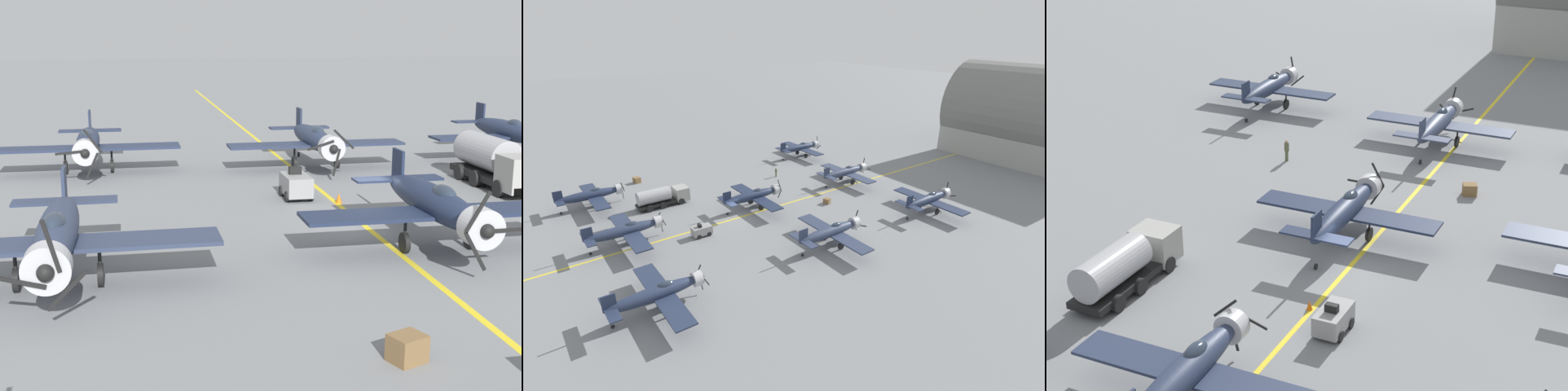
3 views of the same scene
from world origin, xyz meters
The scene contains 17 objects.
ground_plane centered at (0.00, 0.00, 0.00)m, with size 400.00×400.00×0.00m, color slate.
taxiway_stripe centered at (0.00, 0.00, 0.00)m, with size 0.30×160.00×0.01m, color yellow.
airplane_mid_right centered at (13.94, 6.04, 2.01)m, with size 12.00×9.98×3.76m.
airplane_near_right centered at (13.67, -16.09, 2.01)m, with size 12.00×9.98×3.65m.
airplane_far_right centered at (14.79, 24.65, 2.01)m, with size 12.00×9.98×3.80m.
airplane_far_left centered at (-18.48, 26.38, 2.01)m, with size 12.00×9.98×3.78m.
airplane_near_left centered at (-16.42, -15.70, 2.01)m, with size 12.00×9.98×3.65m.
airplane_near_center centered at (-1.48, -14.79, 2.01)m, with size 12.00×9.98×3.65m.
airplane_mid_center centered at (-1.74, 4.29, 2.01)m, with size 12.00×9.98×3.65m.
airplane_far_center centered at (-1.43, 23.28, 2.01)m, with size 12.00×9.98×3.78m.
fuel_tanker centered at (-10.65, -6.69, 1.51)m, with size 2.68×8.00×2.98m.
tow_tractor centered at (1.93, -6.12, 0.79)m, with size 1.57×2.60×1.79m.
ground_crew_walking centered at (-11.15, 14.97, 0.95)m, with size 0.38×0.38×1.73m.
supply_crate_by_tanker centered at (-23.09, -6.94, 0.50)m, with size 1.21×1.01×1.01m, color brown.
supply_crate_mid_lane centered at (3.63, 14.47, 0.41)m, with size 0.99×0.82×0.82m, color brown.
traffic_cone centered at (-0.14, -4.62, 0.28)m, with size 0.36×0.36×0.55m, color orange.
hangar centered at (10.85, 63.94, 8.01)m, with size 31.28×19.66×19.66m.
Camera 2 is at (47.25, -25.30, 25.91)m, focal length 28.00 mm.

